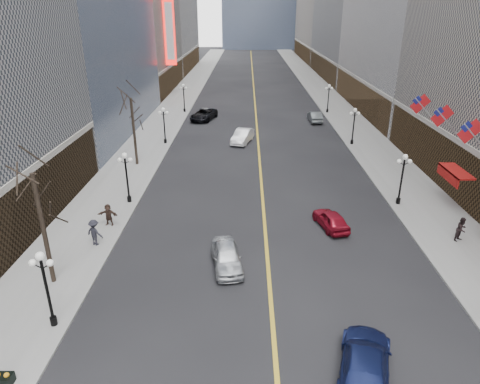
{
  "coord_description": "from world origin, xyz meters",
  "views": [
    {
      "loc": [
        -1.49,
        -4.2,
        15.81
      ],
      "look_at": [
        -1.84,
        17.89,
        6.33
      ],
      "focal_mm": 32.0,
      "sensor_mm": 36.0,
      "label": 1
    }
  ],
  "objects_px": {
    "streetlamp_west_1": "(126,172)",
    "car_sb_far": "(315,117)",
    "car_nb_mid": "(243,136)",
    "car_sb_mid": "(331,219)",
    "streetlamp_east_1": "(402,174)",
    "streetlamp_east_3": "(329,95)",
    "streetlamp_west_0": "(45,282)",
    "streetlamp_west_3": "(184,95)",
    "car_nb_near": "(227,256)",
    "streetlamp_west_2": "(164,122)",
    "streetlamp_east_2": "(354,122)",
    "car_sb_near": "(365,363)",
    "car_nb_far": "(204,115)"
  },
  "relations": [
    {
      "from": "car_sb_mid",
      "to": "streetlamp_west_0",
      "type": "bearing_deg",
      "value": 19.39
    },
    {
      "from": "streetlamp_west_1",
      "to": "streetlamp_west_3",
      "type": "distance_m",
      "value": 36.0
    },
    {
      "from": "streetlamp_east_2",
      "to": "car_nb_mid",
      "type": "height_order",
      "value": "streetlamp_east_2"
    },
    {
      "from": "streetlamp_east_3",
      "to": "car_sb_far",
      "type": "height_order",
      "value": "streetlamp_east_3"
    },
    {
      "from": "car_nb_near",
      "to": "streetlamp_west_3",
      "type": "bearing_deg",
      "value": 91.45
    },
    {
      "from": "streetlamp_east_1",
      "to": "car_nb_mid",
      "type": "relative_size",
      "value": 0.88
    },
    {
      "from": "car_nb_mid",
      "to": "car_sb_mid",
      "type": "bearing_deg",
      "value": -57.3
    },
    {
      "from": "streetlamp_west_0",
      "to": "car_sb_near",
      "type": "height_order",
      "value": "streetlamp_west_0"
    },
    {
      "from": "streetlamp_west_0",
      "to": "car_nb_near",
      "type": "xyz_separation_m",
      "value": [
        9.05,
        6.02,
        -2.12
      ]
    },
    {
      "from": "car_sb_near",
      "to": "car_sb_far",
      "type": "bearing_deg",
      "value": -79.06
    },
    {
      "from": "streetlamp_west_0",
      "to": "streetlamp_west_1",
      "type": "height_order",
      "value": "same"
    },
    {
      "from": "car_nb_near",
      "to": "streetlamp_east_2",
      "type": "bearing_deg",
      "value": 52.84
    },
    {
      "from": "streetlamp_west_1",
      "to": "car_sb_far",
      "type": "relative_size",
      "value": 0.95
    },
    {
      "from": "car_nb_near",
      "to": "streetlamp_east_1",
      "type": "bearing_deg",
      "value": 24.78
    },
    {
      "from": "car_nb_near",
      "to": "car_nb_mid",
      "type": "distance_m",
      "value": 28.85
    },
    {
      "from": "streetlamp_west_2",
      "to": "car_nb_far",
      "type": "bearing_deg",
      "value": 74.1
    },
    {
      "from": "car_nb_near",
      "to": "car_sb_mid",
      "type": "distance_m",
      "value": 9.73
    },
    {
      "from": "streetlamp_east_1",
      "to": "car_sb_near",
      "type": "height_order",
      "value": "streetlamp_east_1"
    },
    {
      "from": "car_nb_mid",
      "to": "car_sb_far",
      "type": "relative_size",
      "value": 1.09
    },
    {
      "from": "streetlamp_west_3",
      "to": "car_sb_far",
      "type": "relative_size",
      "value": 0.95
    },
    {
      "from": "streetlamp_west_0",
      "to": "car_sb_mid",
      "type": "xyz_separation_m",
      "value": [
        16.94,
        11.71,
        -2.2
      ]
    },
    {
      "from": "streetlamp_east_1",
      "to": "streetlamp_west_3",
      "type": "xyz_separation_m",
      "value": [
        -23.6,
        36.0,
        0.0
      ]
    },
    {
      "from": "car_sb_mid",
      "to": "streetlamp_west_3",
      "type": "bearing_deg",
      "value": -82.47
    },
    {
      "from": "streetlamp_east_3",
      "to": "car_nb_mid",
      "type": "height_order",
      "value": "streetlamp_east_3"
    },
    {
      "from": "streetlamp_west_3",
      "to": "car_sb_mid",
      "type": "xyz_separation_m",
      "value": [
        16.94,
        -40.29,
        -2.2
      ]
    },
    {
      "from": "streetlamp_west_2",
      "to": "car_nb_mid",
      "type": "relative_size",
      "value": 0.88
    },
    {
      "from": "car_nb_mid",
      "to": "streetlamp_east_1",
      "type": "bearing_deg",
      "value": -38.24
    },
    {
      "from": "car_nb_far",
      "to": "car_sb_mid",
      "type": "distance_m",
      "value": 37.63
    },
    {
      "from": "car_sb_far",
      "to": "car_sb_mid",
      "type": "bearing_deg",
      "value": 82.05
    },
    {
      "from": "car_nb_mid",
      "to": "car_sb_mid",
      "type": "xyz_separation_m",
      "value": [
        7.14,
        -23.14,
        -0.15
      ]
    },
    {
      "from": "streetlamp_east_1",
      "to": "streetlamp_west_2",
      "type": "bearing_deg",
      "value": 142.67
    },
    {
      "from": "streetlamp_west_2",
      "to": "car_nb_far",
      "type": "relative_size",
      "value": 0.74
    },
    {
      "from": "streetlamp_east_3",
      "to": "car_sb_mid",
      "type": "height_order",
      "value": "streetlamp_east_3"
    },
    {
      "from": "streetlamp_west_0",
      "to": "streetlamp_east_2",
      "type": "bearing_deg",
      "value": 55.23
    },
    {
      "from": "streetlamp_west_0",
      "to": "streetlamp_west_1",
      "type": "xyz_separation_m",
      "value": [
        0.0,
        16.0,
        0.0
      ]
    },
    {
      "from": "streetlamp_east_1",
      "to": "car_nb_near",
      "type": "bearing_deg",
      "value": -145.53
    },
    {
      "from": "car_nb_mid",
      "to": "car_sb_mid",
      "type": "distance_m",
      "value": 24.22
    },
    {
      "from": "streetlamp_east_2",
      "to": "streetlamp_west_2",
      "type": "height_order",
      "value": "same"
    },
    {
      "from": "streetlamp_east_2",
      "to": "streetlamp_west_1",
      "type": "distance_m",
      "value": 29.68
    },
    {
      "from": "streetlamp_west_3",
      "to": "car_nb_near",
      "type": "xyz_separation_m",
      "value": [
        9.05,
        -45.98,
        -2.12
      ]
    },
    {
      "from": "streetlamp_east_1",
      "to": "car_sb_far",
      "type": "bearing_deg",
      "value": 95.63
    },
    {
      "from": "streetlamp_west_0",
      "to": "car_nb_near",
      "type": "distance_m",
      "value": 11.07
    },
    {
      "from": "car_nb_mid",
      "to": "car_sb_near",
      "type": "distance_m",
      "value": 38.47
    },
    {
      "from": "streetlamp_east_1",
      "to": "streetlamp_east_2",
      "type": "relative_size",
      "value": 1.0
    },
    {
      "from": "car_sb_far",
      "to": "car_nb_near",
      "type": "bearing_deg",
      "value": 72.04
    },
    {
      "from": "streetlamp_east_1",
      "to": "streetlamp_east_3",
      "type": "distance_m",
      "value": 36.0
    },
    {
      "from": "streetlamp_west_0",
      "to": "car_sb_near",
      "type": "distance_m",
      "value": 16.27
    },
    {
      "from": "streetlamp_east_3",
      "to": "car_sb_far",
      "type": "xyz_separation_m",
      "value": [
        -2.96,
        -6.02,
        -2.12
      ]
    },
    {
      "from": "streetlamp_east_1",
      "to": "car_sb_near",
      "type": "xyz_separation_m",
      "value": [
        -7.77,
        -19.14,
        -2.09
      ]
    },
    {
      "from": "car_nb_mid",
      "to": "car_sb_far",
      "type": "height_order",
      "value": "car_nb_mid"
    }
  ]
}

